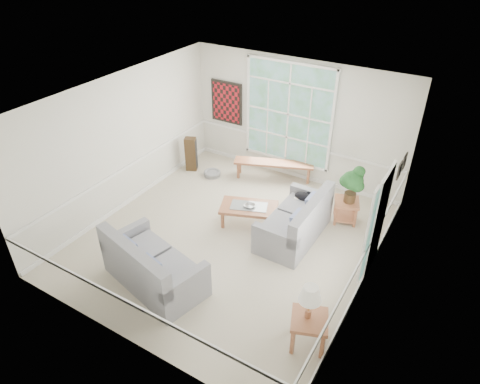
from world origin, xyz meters
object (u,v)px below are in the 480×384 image
Objects in this scene: loveseat_front at (154,260)px; end_table at (345,211)px; loveseat_right at (294,217)px; side_table at (308,331)px; coffee_table at (249,215)px.

end_table is (2.30, 3.56, -0.26)m from loveseat_front.
loveseat_right is 2.94m from loveseat_front.
side_table is (2.89, 0.17, -0.24)m from loveseat_front.
loveseat_right reaches higher than side_table.
loveseat_front is (-1.57, -2.48, 0.02)m from loveseat_right.
side_table reaches higher than coffee_table.
end_table reaches higher than coffee_table.
coffee_table is at bearing 136.18° from side_table.
coffee_table is 2.10m from end_table.
coffee_table is at bearing -174.55° from loveseat_right.
side_table reaches higher than end_table.
loveseat_front is 1.59× the size of coffee_table.
loveseat_right reaches higher than end_table.
loveseat_right is 1.53× the size of coffee_table.
loveseat_right is at bearing 119.65° from side_table.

